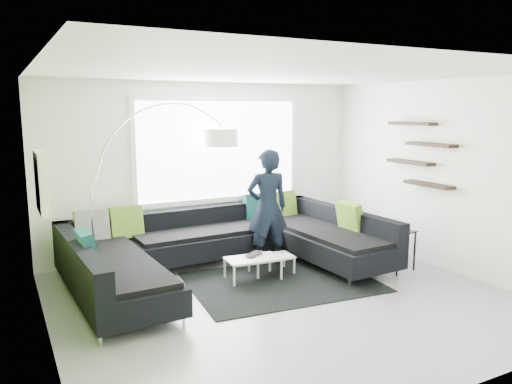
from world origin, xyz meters
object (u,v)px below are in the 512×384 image
(sectional_sofa, at_px, (229,249))
(side_table, at_px, (395,250))
(person, at_px, (267,207))
(arc_lamp, at_px, (91,194))
(laptop, at_px, (257,255))
(coffee_table, at_px, (262,266))

(sectional_sofa, bearing_deg, side_table, -22.95)
(sectional_sofa, bearing_deg, person, 17.36)
(arc_lamp, bearing_deg, sectional_sofa, -24.27)
(side_table, relative_size, person, 0.34)
(person, xyz_separation_m, laptop, (-0.43, -0.48, -0.56))
(arc_lamp, height_order, person, arc_lamp)
(sectional_sofa, relative_size, laptop, 10.85)
(coffee_table, height_order, person, person)
(person, bearing_deg, coffee_table, 63.83)
(side_table, distance_m, person, 2.01)
(coffee_table, xyz_separation_m, person, (0.35, 0.49, 0.73))
(arc_lamp, bearing_deg, laptop, -25.70)
(side_table, xyz_separation_m, person, (-1.54, 1.14, 0.59))
(arc_lamp, distance_m, laptop, 2.44)
(coffee_table, distance_m, laptop, 0.19)
(side_table, xyz_separation_m, laptop, (-1.98, 0.66, 0.03))
(sectional_sofa, distance_m, side_table, 2.47)
(sectional_sofa, relative_size, arc_lamp, 1.79)
(sectional_sofa, height_order, person, person)
(arc_lamp, distance_m, side_table, 4.44)
(side_table, distance_m, laptop, 2.09)
(coffee_table, bearing_deg, sectional_sofa, 157.56)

